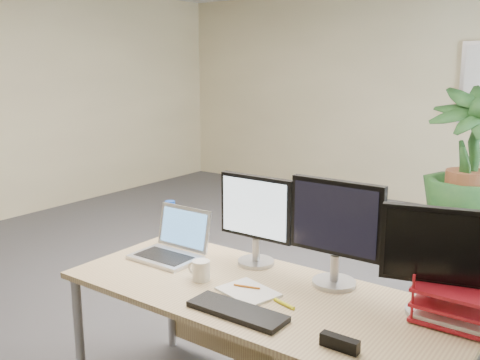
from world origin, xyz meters
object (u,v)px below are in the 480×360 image
Objects in this scene: floor_plant at (468,177)px; laptop at (173,245)px; monitor_left at (256,214)px; monitor_right at (336,226)px; desk at (271,314)px.

floor_plant is 3.19m from laptop.
laptop is at bearing -158.88° from monitor_left.
monitor_right reaches higher than monitor_left.
laptop is at bearing -169.82° from monitor_right.
monitor_left is (-0.21, 0.18, 0.43)m from desk.
monitor_right is 0.94m from laptop.
monitor_left is at bearing -97.51° from floor_plant.
monitor_right is at bearing -88.52° from floor_plant.
floor_plant is 2.92× the size of monitor_right.
monitor_right reaches higher than desk.
laptop reaches higher than desk.
monitor_left is at bearing 140.09° from desk.
desk is at bearing -93.18° from floor_plant.
monitor_right is at bearing 10.18° from laptop.
desk is 0.51m from monitor_left.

